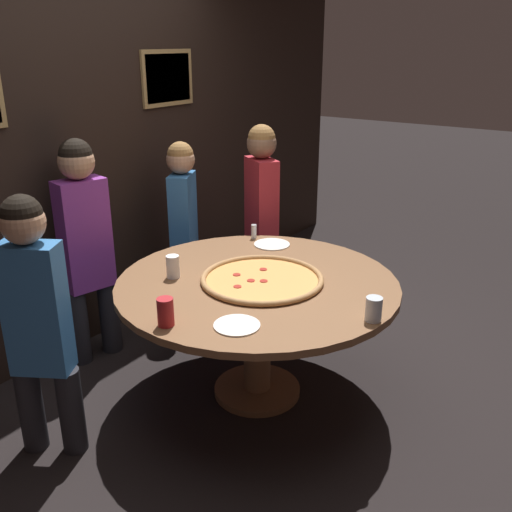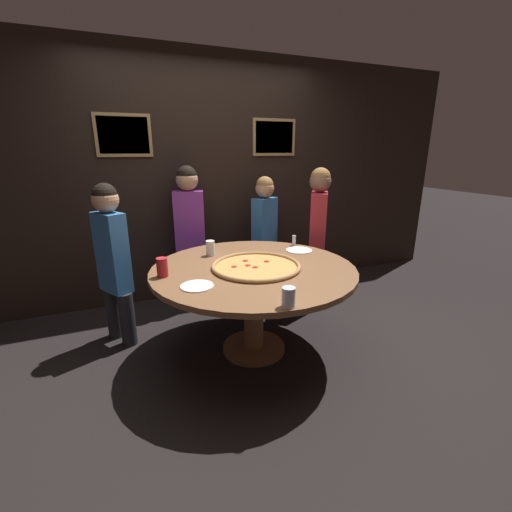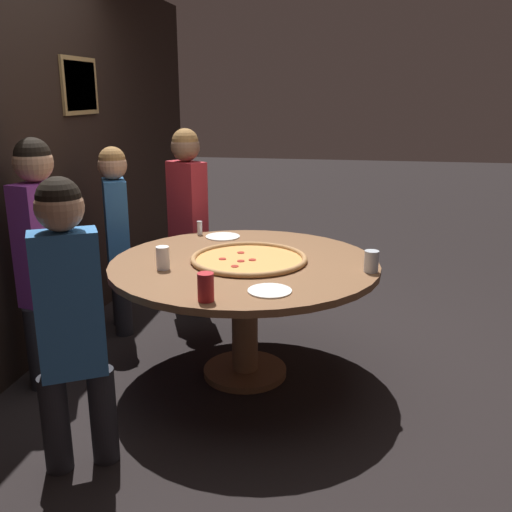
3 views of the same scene
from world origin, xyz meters
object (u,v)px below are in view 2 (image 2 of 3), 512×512
(dining_table, at_px, (254,282))
(diner_far_right, at_px, (318,229))
(diner_side_right, at_px, (113,256))
(diner_side_left, at_px, (190,228))
(diner_far_left, at_px, (264,230))
(drink_cup_front_edge, at_px, (210,248))
(drink_cup_near_left, at_px, (162,267))
(white_plate_far_back, at_px, (197,286))
(condiment_shaker, at_px, (294,240))
(giant_pizza, at_px, (256,266))
(white_plate_left_side, at_px, (299,250))
(drink_cup_far_left, at_px, (288,297))

(dining_table, xyz_separation_m, diner_far_right, (0.98, 0.64, 0.21))
(diner_side_right, xyz_separation_m, diner_far_right, (2.00, 0.05, 0.04))
(diner_side_left, relative_size, diner_far_left, 1.09)
(drink_cup_front_edge, xyz_separation_m, diner_side_left, (-0.03, 0.72, 0.03))
(drink_cup_near_left, distance_m, white_plate_far_back, 0.34)
(white_plate_far_back, distance_m, condiment_shaker, 1.28)
(drink_cup_front_edge, height_order, diner_side_left, diner_side_left)
(giant_pizza, height_order, diner_side_right, diner_side_right)
(diner_side_left, height_order, diner_far_right, diner_side_left)
(giant_pizza, relative_size, drink_cup_front_edge, 5.30)
(dining_table, relative_size, white_plate_far_back, 7.10)
(white_plate_left_side, distance_m, white_plate_far_back, 1.16)
(diner_side_right, distance_m, diner_side_left, 0.94)
(white_plate_far_back, bearing_deg, condiment_shaker, 31.31)
(diner_side_right, xyz_separation_m, diner_far_left, (1.57, 0.45, -0.01))
(white_plate_left_side, height_order, diner_far_right, diner_far_right)
(drink_cup_front_edge, height_order, diner_far_left, diner_far_left)
(dining_table, height_order, white_plate_far_back, white_plate_far_back)
(diner_side_left, distance_m, diner_far_right, 1.34)
(drink_cup_near_left, xyz_separation_m, diner_far_right, (1.67, 0.59, 0.01))
(giant_pizza, xyz_separation_m, diner_side_left, (-0.27, 1.17, 0.08))
(dining_table, height_order, diner_far_right, diner_far_right)
(drink_cup_far_left, bearing_deg, drink_cup_near_left, 127.63)
(diner_far_right, bearing_deg, dining_table, -23.79)
(white_plate_left_side, relative_size, diner_far_right, 0.16)
(giant_pizza, bearing_deg, diner_far_right, 34.44)
(white_plate_far_back, xyz_separation_m, diner_side_right, (-0.52, 0.82, 0.04))
(drink_cup_near_left, bearing_deg, condiment_shaker, 16.69)
(giant_pizza, bearing_deg, condiment_shaker, 38.51)
(giant_pizza, bearing_deg, drink_cup_far_left, -97.19)
(dining_table, relative_size, diner_far_left, 1.18)
(giant_pizza, bearing_deg, dining_table, 115.06)
(white_plate_left_side, height_order, diner_side_right, diner_side_right)
(drink_cup_front_edge, xyz_separation_m, condiment_shaker, (0.82, 0.01, -0.02))
(condiment_shaker, distance_m, diner_side_right, 1.62)
(giant_pizza, xyz_separation_m, diner_far_right, (0.97, 0.67, 0.07))
(drink_cup_near_left, distance_m, diner_far_left, 1.58)
(dining_table, bearing_deg, diner_side_left, 102.67)
(giant_pizza, relative_size, white_plate_left_side, 2.94)
(white_plate_far_back, bearing_deg, diner_far_right, 30.36)
(giant_pizza, relative_size, drink_cup_near_left, 4.98)
(giant_pizza, distance_m, diner_far_left, 1.19)
(diner_side_right, relative_size, diner_side_left, 0.94)
(diner_side_left, bearing_deg, drink_cup_near_left, 81.20)
(white_plate_far_back, relative_size, condiment_shaker, 2.32)
(dining_table, xyz_separation_m, drink_cup_far_left, (-0.08, -0.74, 0.19))
(diner_side_right, bearing_deg, diner_far_right, -118.42)
(giant_pizza, bearing_deg, white_plate_far_back, -158.38)
(giant_pizza, xyz_separation_m, diner_far_left, (0.54, 1.06, 0.01))
(diner_far_left, relative_size, diner_far_right, 0.93)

